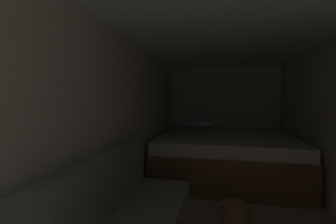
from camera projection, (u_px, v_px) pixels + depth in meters
The scene contains 6 objects.
ground_plane at pixel (229, 222), 2.48m from camera, with size 7.18×7.18×0.00m, color #A39984.
wall_back at pixel (223, 114), 4.98m from camera, with size 2.41×0.05×2.03m, color beige.
wall_left at pixel (126, 126), 2.67m from camera, with size 0.05×5.18×2.03m, color beige.
ceiling_slab at pixel (232, 30), 2.37m from camera, with size 2.41×5.18×0.05m, color white.
bed at pixel (224, 155), 3.95m from camera, with size 2.19×2.04×0.88m.
wicker_basket at pixel (234, 214), 2.43m from camera, with size 0.28×0.28×0.22m.
Camera 1 is at (-0.15, -0.63, 1.32)m, focal length 24.44 mm.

